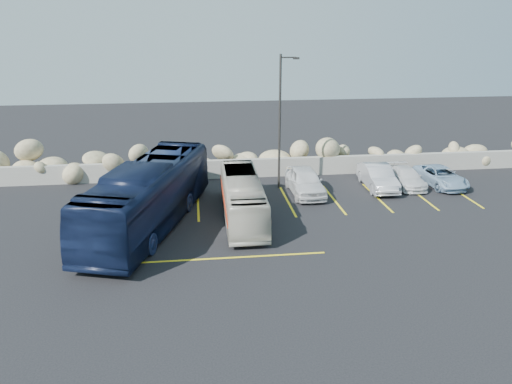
{
  "coord_description": "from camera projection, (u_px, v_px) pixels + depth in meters",
  "views": [
    {
      "loc": [
        -2.5,
        -19.37,
        9.75
      ],
      "look_at": [
        0.4,
        4.0,
        1.67
      ],
      "focal_mm": 35.0,
      "sensor_mm": 36.0,
      "label": 1
    }
  ],
  "objects": [
    {
      "name": "car_b",
      "position": [
        378.0,
        177.0,
        30.53
      ],
      "size": [
        1.73,
        4.44,
        1.44
      ],
      "primitive_type": "imported",
      "rotation": [
        0.0,
        0.0,
        -0.05
      ],
      "color": "#B5B5BA",
      "rests_on": "ground"
    },
    {
      "name": "tour_coach",
      "position": [
        149.0,
        195.0,
        24.56
      ],
      "size": [
        6.11,
        12.03,
        3.27
      ],
      "primitive_type": "imported",
      "rotation": [
        0.0,
        0.0,
        -0.3
      ],
      "color": "#0F1934",
      "rests_on": "ground"
    },
    {
      "name": "car_d",
      "position": [
        441.0,
        176.0,
        31.07
      ],
      "size": [
        2.35,
        4.39,
        1.17
      ],
      "primitive_type": "imported",
      "rotation": [
        0.0,
        0.0,
        0.1
      ],
      "color": "#89A7C2",
      "rests_on": "ground"
    },
    {
      "name": "riprap_pile",
      "position": [
        233.0,
        154.0,
        33.6
      ],
      "size": [
        54.0,
        2.8,
        2.6
      ],
      "primitive_type": null,
      "color": "tan",
      "rests_on": "ground"
    },
    {
      "name": "seawall",
      "position": [
        235.0,
        168.0,
        32.7
      ],
      "size": [
        60.0,
        0.4,
        1.2
      ],
      "primitive_type": "cube",
      "color": "gray",
      "rests_on": "ground"
    },
    {
      "name": "parking_lines",
      "position": [
        329.0,
        208.0,
        27.4
      ],
      "size": [
        18.16,
        9.36,
        0.01
      ],
      "color": "yellow",
      "rests_on": "ground"
    },
    {
      "name": "car_a",
      "position": [
        305.0,
        181.0,
        29.53
      ],
      "size": [
        1.9,
        4.56,
        1.54
      ],
      "primitive_type": "imported",
      "rotation": [
        0.0,
        0.0,
        0.02
      ],
      "color": "silver",
      "rests_on": "ground"
    },
    {
      "name": "lamppost",
      "position": [
        281.0,
        119.0,
        29.46
      ],
      "size": [
        1.14,
        0.18,
        8.0
      ],
      "color": "#312F2C",
      "rests_on": "ground"
    },
    {
      "name": "car_c",
      "position": [
        407.0,
        177.0,
        30.99
      ],
      "size": [
        1.68,
        3.88,
        1.11
      ],
      "primitive_type": "imported",
      "rotation": [
        0.0,
        0.0,
        -0.03
      ],
      "color": "silver",
      "rests_on": "ground"
    },
    {
      "name": "ground",
      "position": [
        258.0,
        258.0,
        21.63
      ],
      "size": [
        90.0,
        90.0,
        0.0
      ],
      "primitive_type": "plane",
      "color": "black",
      "rests_on": "ground"
    },
    {
      "name": "vintage_bus",
      "position": [
        242.0,
        198.0,
        25.74
      ],
      "size": [
        2.0,
        8.12,
        2.26
      ],
      "primitive_type": "imported",
      "rotation": [
        0.0,
        0.0,
        -0.01
      ],
      "color": "beige",
      "rests_on": "ground"
    }
  ]
}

